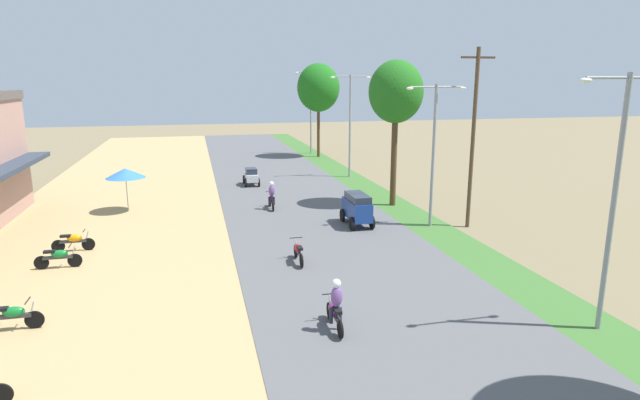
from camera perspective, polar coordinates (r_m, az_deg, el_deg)
The scene contains 16 objects.
parked_motorbike_third at distance 18.55m, azimuth -30.58°, elevation -10.78°, with size 1.80×0.54×0.94m.
parked_motorbike_fourth at distance 23.52m, azimuth -26.65°, elevation -5.53°, with size 1.80×0.54×0.94m.
parked_motorbike_fifth at distance 25.51m, azimuth -25.31°, elevation -4.02°, with size 1.80×0.54×0.94m.
vendor_umbrella at distance 31.61m, azimuth -20.49°, elevation 2.77°, with size 2.20×2.20×2.52m.
median_tree_second at distance 31.10m, azimuth 8.29°, elevation 11.50°, with size 3.17×3.17×8.56m.
median_tree_third at distance 51.28m, azimuth -0.17°, elevation 12.14°, with size 4.09×4.09×8.98m.
streetlamp_near at distance 17.20m, azimuth 29.58°, elevation 1.21°, with size 3.16×0.20×7.61m.
streetlamp_mid at distance 26.94m, azimuth 12.32°, elevation 5.84°, with size 3.16×0.20×7.22m.
streetlamp_far at distance 40.45m, azimuth 3.31°, elevation 8.84°, with size 3.16×0.20×7.81m.
streetlamp_farthest at distance 53.76m, azimuth -1.01°, elevation 10.16°, with size 3.16×0.20×8.33m.
utility_pole_near at distance 27.40m, azimuth 16.37°, elevation 6.68°, with size 1.80×0.20×9.02m.
car_van_blue at distance 27.05m, azimuth 4.07°, elevation -0.82°, with size 1.19×2.41×1.67m.
car_hatchback_silver at distance 37.82m, azimuth -7.53°, elevation 2.63°, with size 1.04×2.00×1.23m.
motorbike_foreground_rider at distance 15.97m, azimuth 1.68°, elevation -11.45°, with size 0.54×1.80×1.66m.
motorbike_ahead_second at distance 21.66m, azimuth -2.38°, elevation -5.58°, with size 0.54×1.80×0.94m.
motorbike_ahead_third at distance 30.58m, azimuth -5.32°, elevation 0.44°, with size 0.54×1.80×1.66m.
Camera 1 is at (-5.88, -2.77, 7.45)m, focal length 29.31 mm.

